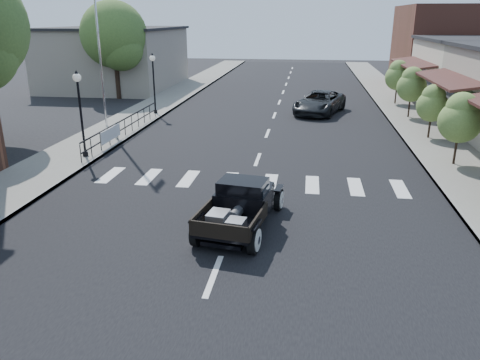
# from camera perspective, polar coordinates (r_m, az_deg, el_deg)

# --- Properties ---
(ground) EXTENTS (120.00, 120.00, 0.00)m
(ground) POSITION_cam_1_polar(r_m,az_deg,el_deg) (14.29, -0.88, -5.56)
(ground) COLOR black
(ground) RESTS_ON ground
(road) EXTENTS (14.00, 80.00, 0.02)m
(road) POSITION_cam_1_polar(r_m,az_deg,el_deg) (28.52, 3.91, 7.07)
(road) COLOR black
(road) RESTS_ON ground
(road_markings) EXTENTS (12.00, 60.00, 0.06)m
(road_markings) POSITION_cam_1_polar(r_m,az_deg,el_deg) (23.68, 2.95, 4.53)
(road_markings) COLOR silver
(road_markings) RESTS_ON ground
(sidewalk_left) EXTENTS (3.00, 80.00, 0.15)m
(sidewalk_left) POSITION_cam_1_polar(r_m,az_deg,el_deg) (30.34, -12.45, 7.52)
(sidewalk_left) COLOR gray
(sidewalk_left) RESTS_ON ground
(sidewalk_right) EXTENTS (3.00, 80.00, 0.15)m
(sidewalk_right) POSITION_cam_1_polar(r_m,az_deg,el_deg) (29.15, 20.91, 6.24)
(sidewalk_right) COLOR gray
(sidewalk_right) RESTS_ON ground
(low_building_left) EXTENTS (10.00, 12.00, 5.00)m
(low_building_left) POSITION_cam_1_polar(r_m,az_deg,el_deg) (44.38, -14.88, 14.09)
(low_building_left) COLOR gray
(low_building_left) RESTS_ON ground
(far_building_right) EXTENTS (11.00, 10.00, 7.00)m
(far_building_right) POSITION_cam_1_polar(r_m,az_deg,el_deg) (46.85, 25.73, 14.35)
(far_building_right) COLOR brown
(far_building_right) RESTS_ON ground
(railing) EXTENTS (0.08, 10.00, 1.00)m
(railing) POSITION_cam_1_polar(r_m,az_deg,el_deg) (25.23, -13.87, 6.44)
(railing) COLOR black
(railing) RESTS_ON sidewalk_left
(banner) EXTENTS (0.04, 2.20, 0.60)m
(banner) POSITION_cam_1_polar(r_m,az_deg,el_deg) (23.46, -15.43, 4.86)
(banner) COLOR silver
(banner) RESTS_ON sidewalk_left
(lamp_post_b) EXTENTS (0.36, 0.36, 3.74)m
(lamp_post_b) POSITION_cam_1_polar(r_m,az_deg,el_deg) (21.52, -18.81, 7.57)
(lamp_post_b) COLOR black
(lamp_post_b) RESTS_ON sidewalk_left
(lamp_post_c) EXTENTS (0.36, 0.36, 3.74)m
(lamp_post_c) POSITION_cam_1_polar(r_m,az_deg,el_deg) (30.65, -10.45, 11.47)
(lamp_post_c) COLOR black
(lamp_post_c) RESTS_ON sidewalk_left
(flagpole) EXTENTS (0.12, 0.12, 12.93)m
(flagpole) POSITION_cam_1_polar(r_m,az_deg,el_deg) (27.26, -17.24, 19.73)
(flagpole) COLOR silver
(flagpole) RESTS_ON sidewalk_left
(big_tree_far) EXTENTS (4.94, 4.94, 7.25)m
(big_tree_far) POSITION_cam_1_polar(r_m,az_deg,el_deg) (37.81, -14.98, 15.01)
(big_tree_far) COLOR #405E28
(big_tree_far) RESTS_ON ground
(small_tree_b) EXTENTS (1.74, 1.74, 2.89)m
(small_tree_b) POSITION_cam_1_polar(r_m,az_deg,el_deg) (21.37, 25.09, 5.54)
(small_tree_b) COLOR #597837
(small_tree_b) RESTS_ON sidewalk_right
(small_tree_c) EXTENTS (1.56, 1.56, 2.60)m
(small_tree_c) POSITION_cam_1_polar(r_m,az_deg,el_deg) (25.73, 22.30, 7.63)
(small_tree_c) COLOR #597837
(small_tree_c) RESTS_ON sidewalk_right
(small_tree_d) EXTENTS (1.76, 1.76, 2.93)m
(small_tree_d) POSITION_cam_1_polar(r_m,az_deg,el_deg) (30.85, 20.10, 9.92)
(small_tree_d) COLOR #597837
(small_tree_d) RESTS_ON sidewalk_right
(small_tree_e) EXTENTS (1.75, 1.75, 2.92)m
(small_tree_e) POSITION_cam_1_polar(r_m,az_deg,el_deg) (35.60, 18.61, 11.18)
(small_tree_e) COLOR #597837
(small_tree_e) RESTS_ON sidewalk_right
(hotrod_pickup) EXTENTS (2.62, 4.52, 1.48)m
(hotrod_pickup) POSITION_cam_1_polar(r_m,az_deg,el_deg) (13.88, 0.14, -3.01)
(hotrod_pickup) COLOR black
(hotrod_pickup) RESTS_ON ground
(second_car) EXTENTS (3.86, 5.68, 1.45)m
(second_car) POSITION_cam_1_polar(r_m,az_deg,el_deg) (31.40, 9.68, 9.29)
(second_car) COLOR black
(second_car) RESTS_ON ground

